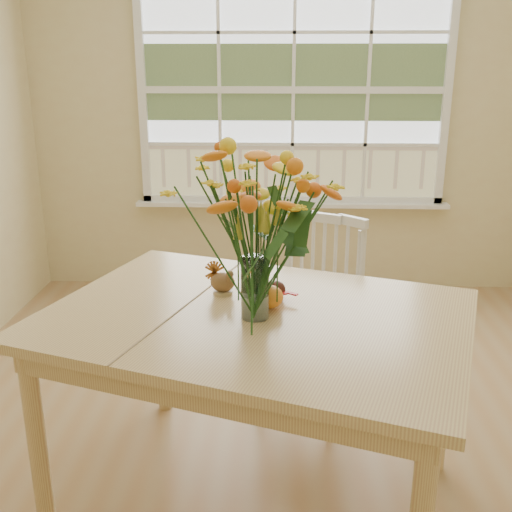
{
  "coord_description": "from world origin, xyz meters",
  "views": [
    {
      "loc": [
        -0.1,
        -2.39,
        1.74
      ],
      "look_at": [
        -0.18,
        -0.28,
        1.06
      ],
      "focal_mm": 42.0,
      "sensor_mm": 36.0,
      "label": 1
    }
  ],
  "objects": [
    {
      "name": "dining_table",
      "position": [
        -0.18,
        -0.3,
        0.74
      ],
      "size": [
        1.84,
        1.56,
        0.84
      ],
      "rotation": [
        0.0,
        0.0,
        -0.33
      ],
      "color": "tan",
      "rests_on": "floor"
    },
    {
      "name": "flower_vase",
      "position": [
        -0.18,
        -0.34,
        1.18
      ],
      "size": [
        0.49,
        0.49,
        0.58
      ],
      "color": "white",
      "rests_on": "dining_table"
    },
    {
      "name": "dark_gourd",
      "position": [
        -0.11,
        -0.15,
        0.87
      ],
      "size": [
        0.13,
        0.09,
        0.07
      ],
      "color": "#38160F",
      "rests_on": "dining_table"
    },
    {
      "name": "turkey_figurine",
      "position": [
        -0.33,
        -0.11,
        0.89
      ],
      "size": [
        0.1,
        0.08,
        0.12
      ],
      "rotation": [
        0.0,
        0.0,
        -0.07
      ],
      "color": "#CCB78C",
      "rests_on": "dining_table"
    },
    {
      "name": "floor",
      "position": [
        0.0,
        0.0,
        -0.01
      ],
      "size": [
        4.0,
        4.5,
        0.01
      ],
      "primitive_type": "cube",
      "color": "#A97F51",
      "rests_on": "ground"
    },
    {
      "name": "wall_back",
      "position": [
        0.0,
        2.25,
        1.35
      ],
      "size": [
        4.0,
        0.02,
        2.7
      ],
      "primitive_type": "cube",
      "color": "#D6C089",
      "rests_on": "floor"
    },
    {
      "name": "windsor_chair",
      "position": [
        0.09,
        0.49,
        0.55
      ],
      "size": [
        0.6,
        0.59,
        0.99
      ],
      "rotation": [
        0.0,
        0.0,
        -0.45
      ],
      "color": "white",
      "rests_on": "floor"
    },
    {
      "name": "window",
      "position": [
        0.0,
        2.21,
        1.53
      ],
      "size": [
        2.42,
        0.12,
        1.74
      ],
      "color": "silver",
      "rests_on": "wall_back"
    },
    {
      "name": "pumpkin",
      "position": [
        -0.14,
        -0.25,
        0.88
      ],
      "size": [
        0.11,
        0.11,
        0.09
      ],
      "primitive_type": "ellipsoid",
      "color": "orange",
      "rests_on": "dining_table"
    }
  ]
}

